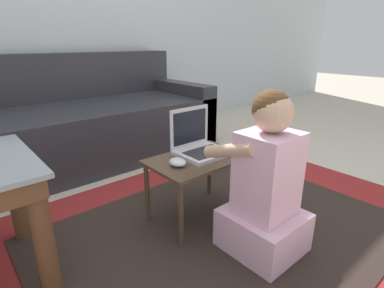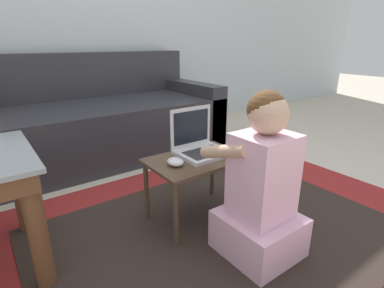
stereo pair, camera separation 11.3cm
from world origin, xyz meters
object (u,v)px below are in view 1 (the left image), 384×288
Objects in this scene: computer_mouse at (178,162)px; person_seated at (265,188)px; couch at (67,125)px; laptop_desk at (198,167)px; laptop at (200,146)px.

person_seated is (0.19, -0.37, -0.05)m from computer_mouse.
person_seated reaches higher than computer_mouse.
couch reaches higher than person_seated.
laptop is (0.05, 0.04, 0.09)m from laptop_desk.
computer_mouse is at bearing -174.35° from laptop_desk.
laptop is at bearing 16.41° from computer_mouse.
couch is 3.04× the size of person_seated.
couch is 24.46× the size of computer_mouse.
laptop is 2.84× the size of computer_mouse.
couch is at bearing 102.22° from laptop.
computer_mouse is at bearing -163.59° from laptop.
laptop_desk is 0.15m from computer_mouse.
couch is 1.68m from person_seated.
laptop_desk is 0.67× the size of person_seated.
laptop is at bearing 89.15° from person_seated.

